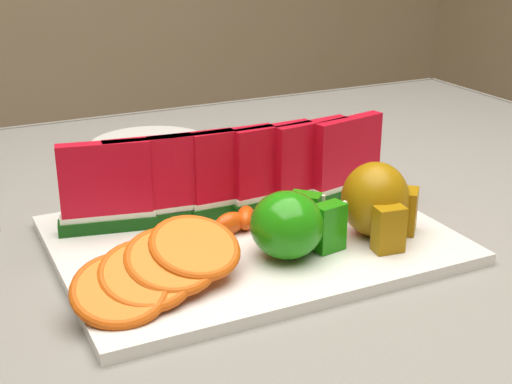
% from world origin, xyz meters
% --- Properties ---
extents(table, '(1.40, 0.90, 0.75)m').
position_xyz_m(table, '(0.00, 0.00, 0.65)').
color(table, brown).
rests_on(table, ground).
extents(tablecloth, '(1.53, 1.03, 0.20)m').
position_xyz_m(tablecloth, '(0.00, 0.00, 0.72)').
color(tablecloth, gray).
rests_on(tablecloth, table).
extents(platter, '(0.40, 0.30, 0.01)m').
position_xyz_m(platter, '(0.05, -0.07, 0.76)').
color(platter, silver).
rests_on(platter, tablecloth).
extents(apple_cluster, '(0.11, 0.09, 0.07)m').
position_xyz_m(apple_cluster, '(0.07, -0.13, 0.80)').
color(apple_cluster, '#227A1A').
rests_on(apple_cluster, platter).
extents(pear_cluster, '(0.09, 0.09, 0.08)m').
position_xyz_m(pear_cluster, '(0.17, -0.12, 0.81)').
color(pear_cluster, '#B96812').
rests_on(pear_cluster, platter).
extents(side_plate, '(0.22, 0.22, 0.01)m').
position_xyz_m(side_plate, '(0.06, 0.30, 0.76)').
color(side_plate, silver).
rests_on(side_plate, tablecloth).
extents(watermelon_row, '(0.39, 0.07, 0.10)m').
position_xyz_m(watermelon_row, '(0.06, -0.00, 0.82)').
color(watermelon_row, '#0E390E').
rests_on(watermelon_row, platter).
extents(orange_fan_front, '(0.18, 0.12, 0.05)m').
position_xyz_m(orange_fan_front, '(-0.07, -0.14, 0.79)').
color(orange_fan_front, '#D56017').
rests_on(orange_fan_front, platter).
extents(orange_fan_back, '(0.28, 0.10, 0.04)m').
position_xyz_m(orange_fan_back, '(0.04, 0.06, 0.79)').
color(orange_fan_back, '#D56017').
rests_on(orange_fan_back, platter).
extents(tangerine_segments, '(0.16, 0.07, 0.02)m').
position_xyz_m(tangerine_segments, '(0.05, -0.07, 0.78)').
color(tangerine_segments, orange).
rests_on(tangerine_segments, platter).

